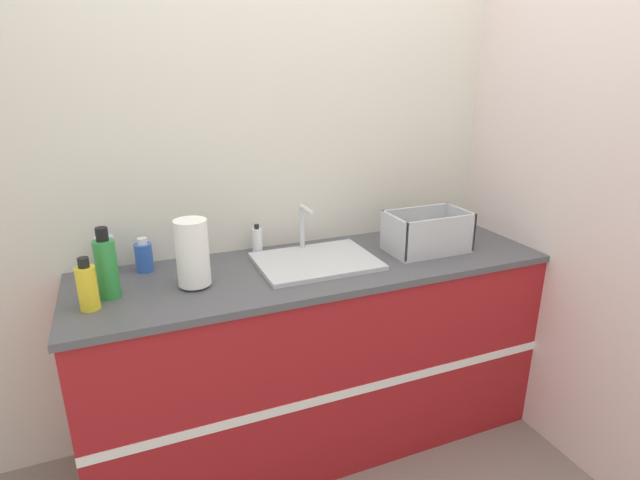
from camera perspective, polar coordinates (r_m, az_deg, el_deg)
The scene contains 12 objects.
ground_plane at distance 2.45m, azimuth 2.73°, elevation -25.45°, with size 12.00×12.00×0.00m, color slate.
wall_back at distance 2.38m, azimuth -3.32°, elevation 8.88°, with size 4.43×0.06×2.60m.
wall_right at distance 2.64m, azimuth 21.53°, elevation 8.63°, with size 0.06×2.60×2.60m.
counter_cabinet at distance 2.39m, azimuth -0.23°, elevation -12.89°, with size 2.06×0.63×0.91m.
sink at distance 2.19m, azimuth -0.51°, elevation -2.24°, with size 0.51×0.38×0.23m.
paper_towel_roll at distance 1.97m, azimuth -14.37°, elevation -1.48°, with size 0.13×0.13×0.27m.
dish_rack at distance 2.37m, azimuth 12.12°, elevation 0.48°, with size 0.37×0.22×0.19m.
bottle_green at distance 1.99m, azimuth -23.20°, elevation -2.86°, with size 0.08×0.08×0.27m.
bottle_yellow at distance 1.93m, azimuth -25.05°, elevation -4.86°, with size 0.07×0.07×0.19m.
bottle_clear at distance 2.24m, azimuth -23.27°, elevation -1.44°, with size 0.07×0.07×0.20m.
bottle_blue at distance 2.21m, azimuth -19.48°, elevation -1.79°, with size 0.07×0.07×0.15m.
soap_dispenser at distance 2.31m, azimuth -7.19°, elevation -0.05°, with size 0.05×0.05×0.14m.
Camera 1 is at (-0.76, -1.58, 1.71)m, focal length 28.00 mm.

